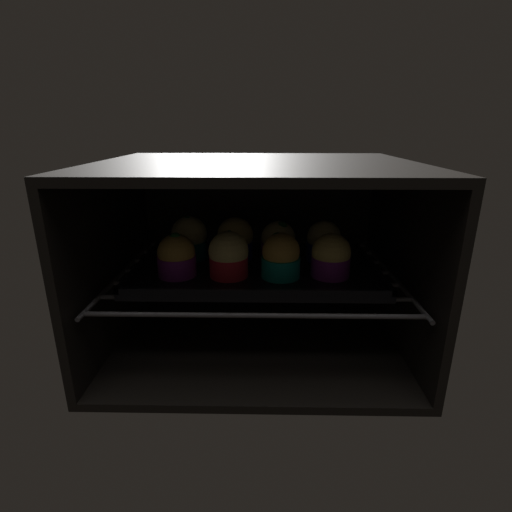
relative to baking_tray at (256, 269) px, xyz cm
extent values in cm
cube|color=black|center=(0.00, 1.39, -15.43)|extent=(59.00, 47.00, 1.50)
cube|color=black|center=(0.00, 1.39, 20.07)|extent=(59.00, 47.00, 1.50)
cube|color=black|center=(0.00, 24.14, 2.32)|extent=(59.00, 1.50, 34.00)
cube|color=black|center=(-28.75, 1.39, 2.32)|extent=(1.50, 47.00, 34.00)
cube|color=black|center=(28.75, 1.39, 2.32)|extent=(1.50, 47.00, 34.00)
cylinder|color=#4C494C|center=(0.00, -17.61, -1.08)|extent=(54.00, 0.80, 0.80)
cylinder|color=#4C494C|center=(0.00, -11.28, -1.08)|extent=(54.00, 0.80, 0.80)
cylinder|color=#4C494C|center=(0.00, -4.94, -1.08)|extent=(54.00, 0.80, 0.80)
cylinder|color=#4C494C|center=(0.00, 1.39, -1.08)|extent=(54.00, 0.80, 0.80)
cylinder|color=#4C494C|center=(0.00, 7.72, -1.08)|extent=(54.00, 0.80, 0.80)
cylinder|color=#4C494C|center=(0.00, 14.06, -1.08)|extent=(54.00, 0.80, 0.80)
cylinder|color=#4C494C|center=(0.00, 20.39, -1.08)|extent=(54.00, 0.80, 0.80)
cylinder|color=#4C494C|center=(-27.00, 1.39, -1.08)|extent=(0.80, 42.00, 0.80)
cylinder|color=#4C494C|center=(27.00, 1.39, -1.08)|extent=(0.80, 42.00, 0.80)
cube|color=black|center=(0.00, 0.00, -0.08)|extent=(46.60, 27.60, 1.20)
cube|color=black|center=(0.00, -13.40, 1.02)|extent=(46.60, 0.80, 1.00)
cube|color=black|center=(0.00, 13.40, 1.02)|extent=(46.60, 0.80, 1.00)
cube|color=black|center=(-22.90, 0.00, 1.02)|extent=(0.80, 27.60, 1.00)
cube|color=black|center=(22.90, 0.00, 1.02)|extent=(0.80, 27.60, 1.00)
cylinder|color=#7A238C|center=(-14.60, -4.68, 2.43)|extent=(7.16, 7.16, 3.81)
sphere|color=gold|center=(-14.60, -4.68, 4.95)|extent=(6.94, 6.94, 6.94)
sphere|color=#1E6023|center=(-14.58, -4.79, 7.62)|extent=(2.35, 2.35, 2.35)
cylinder|color=red|center=(-4.94, -4.88, 2.43)|extent=(7.16, 7.16, 3.81)
sphere|color=#E0CC7A|center=(-4.94, -4.88, 5.36)|extent=(7.37, 7.37, 7.37)
sphere|color=#1E6023|center=(-4.80, -4.06, 8.12)|extent=(1.81, 1.81, 1.81)
cylinder|color=#0C8C84|center=(4.65, -5.10, 2.43)|extent=(7.16, 7.16, 3.81)
sphere|color=gold|center=(4.65, -5.10, 5.45)|extent=(6.88, 6.88, 6.88)
sphere|color=#19511E|center=(4.04, -4.73, 7.56)|extent=(2.59, 2.59, 2.59)
cylinder|color=#7A238C|center=(13.86, -4.43, 2.43)|extent=(7.16, 7.16, 3.81)
sphere|color=#DBBC60|center=(13.86, -4.43, 5.07)|extent=(7.19, 7.19, 7.19)
sphere|color=#28702D|center=(14.09, -5.56, 7.29)|extent=(1.78, 1.78, 1.78)
cylinder|color=#0C8C84|center=(-13.98, 5.13, 2.43)|extent=(7.16, 7.16, 3.81)
sphere|color=#E0CC7A|center=(-13.98, 5.13, 5.80)|extent=(7.39, 7.39, 7.39)
sphere|color=#28702D|center=(-14.11, 4.96, 8.35)|extent=(2.50, 2.50, 2.50)
cylinder|color=#1928B7|center=(-4.40, 5.04, 2.43)|extent=(7.16, 7.16, 3.81)
sphere|color=#DBBC60|center=(-4.40, 5.04, 5.63)|extent=(7.44, 7.44, 7.44)
sphere|color=#1E6023|center=(-4.15, 5.48, 7.94)|extent=(2.03, 2.03, 2.03)
cylinder|color=#7A238C|center=(4.49, 4.97, 2.43)|extent=(7.16, 7.16, 3.81)
sphere|color=#E0CC7A|center=(4.49, 4.97, 5.07)|extent=(7.05, 7.05, 7.05)
sphere|color=#19511E|center=(5.19, 4.23, 7.61)|extent=(2.34, 2.34, 2.34)
cylinder|color=#1928B7|center=(13.86, 4.63, 2.43)|extent=(7.16, 7.16, 3.81)
sphere|color=#E0CC7A|center=(13.86, 4.63, 5.39)|extent=(6.90, 6.90, 6.90)
sphere|color=#28702D|center=(13.88, 4.55, 7.73)|extent=(1.72, 1.72, 1.72)
camera|label=1|loc=(1.35, -71.68, 26.99)|focal=27.02mm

